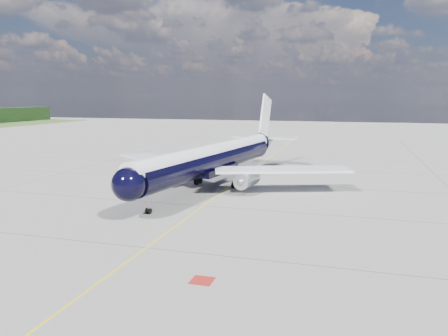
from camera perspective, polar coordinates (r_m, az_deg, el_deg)
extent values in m
plane|color=gray|center=(70.44, 2.55, -1.10)|extent=(320.00, 320.00, 0.00)
cube|color=yellow|center=(65.68, 1.52, -1.85)|extent=(0.16, 160.00, 0.01)
cube|color=maroon|center=(31.63, -2.88, -14.47)|extent=(1.60, 1.60, 0.01)
cylinder|color=black|center=(61.06, -1.58, 1.03)|extent=(9.12, 35.66, 3.55)
sphere|color=black|center=(45.42, -12.33, -2.09)|extent=(4.07, 4.07, 3.55)
cone|color=black|center=(81.05, 5.48, 3.45)|extent=(4.54, 7.03, 3.55)
cylinder|color=white|center=(60.94, -1.59, 1.86)|extent=(8.65, 37.39, 2.77)
cube|color=black|center=(45.18, -12.50, -1.49)|extent=(2.39, 1.46, 0.51)
cube|color=white|center=(67.31, -8.51, 0.98)|extent=(17.15, 14.56, 0.30)
cube|color=white|center=(58.78, 7.62, -0.21)|extent=(18.51, 10.25, 0.30)
cube|color=black|center=(61.26, -1.58, -0.18)|extent=(5.36, 9.86, 0.94)
cylinder|color=silver|center=(62.75, -7.31, -0.59)|extent=(2.75, 4.58, 2.10)
cylinder|color=silver|center=(57.20, 3.01, -1.50)|extent=(2.75, 4.58, 2.10)
sphere|color=gray|center=(61.13, -8.30, -0.88)|extent=(1.18, 1.18, 1.03)
sphere|color=gray|center=(55.42, 2.24, -1.84)|extent=(1.18, 1.18, 1.03)
cube|color=white|center=(62.79, -7.23, 0.07)|extent=(0.68, 2.99, 1.03)
cube|color=white|center=(57.24, 3.09, -0.78)|extent=(0.68, 2.99, 1.03)
cube|color=white|center=(80.26, 5.42, 6.81)|extent=(1.23, 5.91, 7.98)
cube|color=white|center=(80.98, 5.49, 3.98)|extent=(12.48, 4.88, 0.21)
cylinder|color=gray|center=(48.58, -9.86, -4.60)|extent=(0.19, 0.19, 1.96)
cylinder|color=black|center=(48.90, -10.02, -5.53)|extent=(0.27, 0.67, 0.65)
cylinder|color=black|center=(48.69, -9.65, -5.59)|extent=(0.27, 0.67, 0.65)
cylinder|color=gray|center=(64.10, -3.39, -1.00)|extent=(0.28, 0.28, 1.78)
cylinder|color=gray|center=(61.49, 1.51, -1.43)|extent=(0.28, 0.28, 1.78)
cylinder|color=black|center=(63.79, -3.61, -1.74)|extent=(0.58, 1.08, 1.03)
cylinder|color=black|center=(64.68, -3.17, -1.58)|extent=(0.58, 1.08, 1.03)
cylinder|color=black|center=(61.17, 1.31, -2.20)|extent=(0.58, 1.08, 1.03)
cylinder|color=black|center=(62.09, 1.70, -2.03)|extent=(0.58, 1.08, 1.03)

